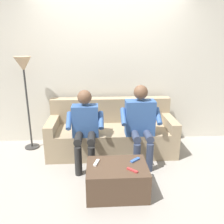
{
  "coord_description": "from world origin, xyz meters",
  "views": [
    {
      "loc": [
        0.2,
        3.42,
        1.78
      ],
      "look_at": [
        0.0,
        0.01,
        0.71
      ],
      "focal_mm": 37.4,
      "sensor_mm": 36.0,
      "label": 1
    }
  ],
  "objects_px": {
    "remote_red": "(132,170)",
    "person_right_seated": "(85,124)",
    "remote_white": "(96,163)",
    "couch": "(111,133)",
    "coffee_table": "(117,179)",
    "floor_lamp": "(24,73)",
    "person_left_seated": "(140,121)",
    "remote_blue": "(135,160)"
  },
  "relations": [
    {
      "from": "remote_blue",
      "to": "remote_red",
      "type": "bearing_deg",
      "value": 33.71
    },
    {
      "from": "coffee_table",
      "to": "floor_lamp",
      "type": "relative_size",
      "value": 0.47
    },
    {
      "from": "person_left_seated",
      "to": "floor_lamp",
      "type": "xyz_separation_m",
      "value": [
        1.76,
        -0.55,
        0.63
      ]
    },
    {
      "from": "remote_red",
      "to": "floor_lamp",
      "type": "height_order",
      "value": "floor_lamp"
    },
    {
      "from": "remote_white",
      "to": "person_right_seated",
      "type": "bearing_deg",
      "value": -149.47
    },
    {
      "from": "remote_red",
      "to": "remote_blue",
      "type": "bearing_deg",
      "value": -62.34
    },
    {
      "from": "remote_red",
      "to": "floor_lamp",
      "type": "bearing_deg",
      "value": 0.84
    },
    {
      "from": "person_left_seated",
      "to": "remote_white",
      "type": "distance_m",
      "value": 0.99
    },
    {
      "from": "remote_red",
      "to": "floor_lamp",
      "type": "relative_size",
      "value": 0.09
    },
    {
      "from": "remote_red",
      "to": "person_right_seated",
      "type": "bearing_deg",
      "value": -12.57
    },
    {
      "from": "couch",
      "to": "remote_red",
      "type": "relative_size",
      "value": 14.31
    },
    {
      "from": "coffee_table",
      "to": "remote_white",
      "type": "xyz_separation_m",
      "value": [
        0.24,
        -0.07,
        0.19
      ]
    },
    {
      "from": "couch",
      "to": "coffee_table",
      "type": "height_order",
      "value": "couch"
    },
    {
      "from": "remote_red",
      "to": "remote_white",
      "type": "bearing_deg",
      "value": 19.18
    },
    {
      "from": "couch",
      "to": "remote_white",
      "type": "height_order",
      "value": "couch"
    },
    {
      "from": "remote_red",
      "to": "floor_lamp",
      "type": "xyz_separation_m",
      "value": [
        1.52,
        -1.43,
        0.9
      ]
    },
    {
      "from": "remote_blue",
      "to": "coffee_table",
      "type": "bearing_deg",
      "value": -15.25
    },
    {
      "from": "couch",
      "to": "floor_lamp",
      "type": "height_order",
      "value": "floor_lamp"
    },
    {
      "from": "remote_white",
      "to": "remote_red",
      "type": "bearing_deg",
      "value": 82.15
    },
    {
      "from": "person_right_seated",
      "to": "remote_white",
      "type": "xyz_separation_m",
      "value": [
        -0.16,
        0.67,
        -0.24
      ]
    },
    {
      "from": "person_left_seated",
      "to": "remote_blue",
      "type": "distance_m",
      "value": 0.73
    },
    {
      "from": "floor_lamp",
      "to": "couch",
      "type": "bearing_deg",
      "value": 173.71
    },
    {
      "from": "coffee_table",
      "to": "remote_blue",
      "type": "distance_m",
      "value": 0.32
    },
    {
      "from": "person_left_seated",
      "to": "couch",
      "type": "bearing_deg",
      "value": -44.87
    },
    {
      "from": "couch",
      "to": "coffee_table",
      "type": "relative_size",
      "value": 2.81
    },
    {
      "from": "floor_lamp",
      "to": "person_right_seated",
      "type": "bearing_deg",
      "value": 149.02
    },
    {
      "from": "coffee_table",
      "to": "remote_blue",
      "type": "relative_size",
      "value": 5.03
    },
    {
      "from": "remote_red",
      "to": "remote_white",
      "type": "xyz_separation_m",
      "value": [
        0.4,
        -0.19,
        0.0
      ]
    },
    {
      "from": "coffee_table",
      "to": "floor_lamp",
      "type": "xyz_separation_m",
      "value": [
        1.36,
        -1.31,
        1.09
      ]
    },
    {
      "from": "coffee_table",
      "to": "couch",
      "type": "bearing_deg",
      "value": -90.0
    },
    {
      "from": "couch",
      "to": "person_left_seated",
      "type": "bearing_deg",
      "value": 135.13
    },
    {
      "from": "coffee_table",
      "to": "remote_white",
      "type": "height_order",
      "value": "remote_white"
    },
    {
      "from": "couch",
      "to": "floor_lamp",
      "type": "relative_size",
      "value": 1.32
    },
    {
      "from": "remote_blue",
      "to": "floor_lamp",
      "type": "xyz_separation_m",
      "value": [
        1.58,
        -1.21,
        0.9
      ]
    },
    {
      "from": "remote_red",
      "to": "remote_white",
      "type": "distance_m",
      "value": 0.45
    },
    {
      "from": "remote_white",
      "to": "floor_lamp",
      "type": "height_order",
      "value": "floor_lamp"
    },
    {
      "from": "floor_lamp",
      "to": "remote_red",
      "type": "bearing_deg",
      "value": 136.66
    },
    {
      "from": "person_left_seated",
      "to": "remote_blue",
      "type": "relative_size",
      "value": 8.12
    },
    {
      "from": "person_left_seated",
      "to": "person_right_seated",
      "type": "height_order",
      "value": "person_left_seated"
    },
    {
      "from": "floor_lamp",
      "to": "coffee_table",
      "type": "bearing_deg",
      "value": 135.94
    },
    {
      "from": "person_right_seated",
      "to": "remote_red",
      "type": "relative_size",
      "value": 7.78
    },
    {
      "from": "person_left_seated",
      "to": "remote_red",
      "type": "height_order",
      "value": "person_left_seated"
    }
  ]
}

